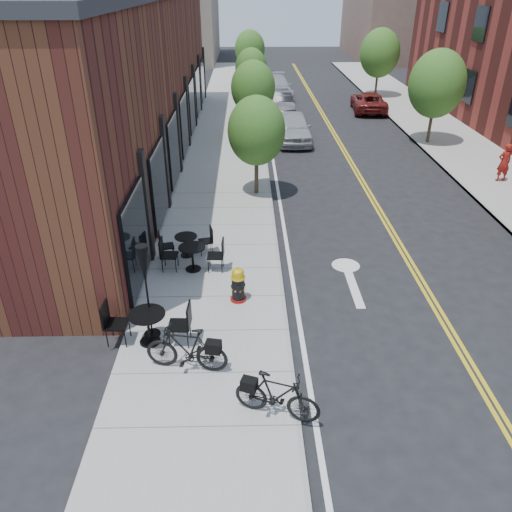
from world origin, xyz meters
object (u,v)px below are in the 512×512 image
object	(u,v)px
parked_car_b	(277,103)
parked_car_far	(369,102)
pedestrian	(504,162)
bicycle_left	(186,349)
fire_hydrant	(238,285)
parked_car_c	(276,87)
parked_car_a	(293,127)
bistro_set_b	(192,255)
bistro_set_a	(148,324)
bistro_set_c	(186,243)
bicycle_right	(277,396)
patio_umbrella	(145,273)

from	to	relation	value
parked_car_b	parked_car_far	bearing A→B (deg)	3.89
pedestrian	bicycle_left	bearing A→B (deg)	35.84
fire_hydrant	parked_car_c	xyz separation A→B (m)	(2.53, 26.78, 0.15)
parked_car_a	parked_car_far	size ratio (longest dim) A/B	0.99
pedestrian	bistro_set_b	bearing A→B (deg)	22.49
bistro_set_b	parked_car_c	xyz separation A→B (m)	(3.88, 25.15, 0.13)
bistro_set_a	bistro_set_b	size ratio (longest dim) A/B	1.08
parked_car_b	pedestrian	distance (m)	15.16
bistro_set_c	parked_car_c	bearing A→B (deg)	65.96
bistro_set_a	parked_car_a	xyz separation A→B (m)	(4.85, 17.05, 0.10)
pedestrian	bistro_set_c	bearing A→B (deg)	18.93
bicycle_right	parked_car_far	xyz separation A→B (m)	(7.54, 26.24, -0.02)
bicycle_right	bistro_set_b	world-z (taller)	bicycle_right
bistro_set_b	parked_car_c	distance (m)	25.45
bistro_set_a	pedestrian	size ratio (longest dim) A/B	1.22
parked_car_far	parked_car_b	bearing A→B (deg)	15.05
bicycle_left	bistro_set_c	bearing A→B (deg)	-163.76
fire_hydrant	bicycle_left	distance (m)	2.89
fire_hydrant	bicycle_right	xyz separation A→B (m)	(0.79, -4.07, 0.04)
bistro_set_c	bistro_set_b	bearing A→B (deg)	-86.95
bistro_set_a	parked_car_a	distance (m)	17.73
parked_car_b	bicycle_right	bearing A→B (deg)	-99.04
bistro_set_a	patio_umbrella	world-z (taller)	patio_umbrella
bicycle_left	bistro_set_c	world-z (taller)	bicycle_left
parked_car_b	parked_car_c	xyz separation A→B (m)	(0.26, 5.63, -0.02)
bicycle_right	parked_car_far	distance (m)	27.30
fire_hydrant	pedestrian	size ratio (longest dim) A/B	0.62
parked_car_a	pedestrian	bearing A→B (deg)	-38.75
bicycle_left	bistro_set_b	bearing A→B (deg)	-166.16
bistro_set_a	patio_umbrella	distance (m)	1.24
parked_car_c	bistro_set_b	bearing A→B (deg)	-101.27
bistro_set_a	parked_car_a	bearing A→B (deg)	76.79
bistro_set_b	parked_car_a	world-z (taller)	parked_car_a
bicycle_left	bistro_set_b	distance (m)	4.31
bicycle_left	pedestrian	xyz separation A→B (m)	(12.14, 11.47, 0.26)
bistro_set_c	parked_car_b	xyz separation A→B (m)	(3.89, 18.67, 0.21)
bistro_set_b	parked_car_b	size ratio (longest dim) A/B	0.39
parked_car_b	patio_umbrella	bearing A→B (deg)	-106.53
bicycle_right	pedestrian	bearing A→B (deg)	-19.04
fire_hydrant	parked_car_b	xyz separation A→B (m)	(2.27, 21.15, 0.18)
fire_hydrant	parked_car_a	distance (m)	15.57
bistro_set_c	parked_car_a	world-z (taller)	parked_car_a
parked_car_a	parked_car_c	distance (m)	11.47
parked_car_b	bistro_set_b	bearing A→B (deg)	-106.17
patio_umbrella	parked_car_c	distance (m)	28.63
pedestrian	parked_car_b	bearing A→B (deg)	-62.12
bistro_set_c	bistro_set_a	bearing A→B (deg)	-110.44
bicycle_left	bicycle_right	size ratio (longest dim) A/B	1.06
bicycle_right	parked_car_c	distance (m)	30.90
bistro_set_a	bistro_set_c	bearing A→B (deg)	86.58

